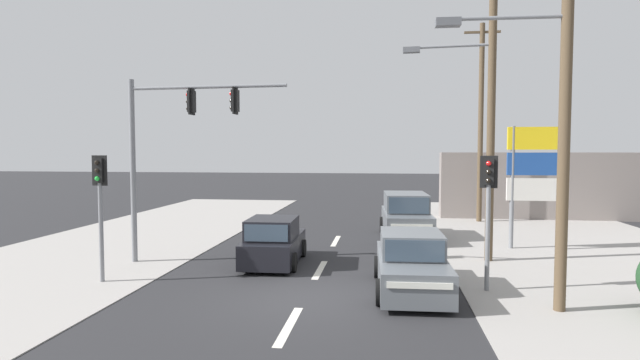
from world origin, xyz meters
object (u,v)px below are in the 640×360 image
Objects in this scene: utility_pole_background_right at (481,119)px; shopping_plaza_sign at (536,170)px; pedestal_signal_left_kerb at (100,196)px; hatchback_kerbside_parked at (274,243)px; traffic_signal_mast at (169,136)px; utility_pole_midground_right at (487,101)px; suv_oncoming_near at (406,217)px; sedan_receding_far at (411,265)px; utility_pole_foreground_right at (559,92)px; pedestal_signal_right_kerb at (488,200)px.

utility_pole_background_right reaches higher than shopping_plaza_sign.
pedestal_signal_left_kerb is (-12.71, -13.75, -2.91)m from utility_pole_background_right.
traffic_signal_mast is at bearing -173.22° from hatchback_kerbside_parked.
utility_pole_midground_right reaches higher than suv_oncoming_near.
pedestal_signal_left_kerb is at bearing -136.32° from suv_oncoming_near.
utility_pole_background_right is at bearing 72.87° from sedan_receding_far.
hatchback_kerbside_parked is at bearing 148.60° from sedan_receding_far.
utility_pole_background_right is 2.20× the size of suv_oncoming_near.
utility_pole_foreground_right is at bearing -4.91° from pedestal_signal_left_kerb.
sedan_receding_far is at bearing -173.20° from pedestal_signal_right_kerb.
pedestal_signal_left_kerb is (-11.70, 1.01, -2.58)m from utility_pole_foreground_right.
utility_pole_foreground_right is 0.93× the size of utility_pole_midground_right.
utility_pole_foreground_right is 1.54× the size of traffic_signal_mast.
shopping_plaza_sign is 5.45m from suv_oncoming_near.
pedestal_signal_left_kerb is at bearing -110.73° from traffic_signal_mast.
utility_pole_foreground_right is at bearing -84.05° from utility_pole_midground_right.
utility_pole_foreground_right is at bearing -17.89° from traffic_signal_mast.
shopping_plaza_sign reaches higher than pedestal_signal_right_kerb.
suv_oncoming_near is at bearing 102.84° from pedestal_signal_right_kerb.
traffic_signal_mast is at bearing 69.27° from pedestal_signal_left_kerb.
utility_pole_midground_right reaches higher than traffic_signal_mast.
utility_pole_foreground_right is 7.96m from shopping_plaza_sign.
utility_pole_foreground_right reaches higher than pedestal_signal_left_kerb.
utility_pole_background_right is 7.65m from shopping_plaza_sign.
utility_pole_midground_right is at bearing -59.58° from suv_oncoming_near.
shopping_plaza_sign is at bearing -84.39° from utility_pole_background_right.
traffic_signal_mast is (-11.77, -11.28, -1.18)m from utility_pole_background_right.
pedestal_signal_right_kerb is (9.58, -1.98, -1.73)m from traffic_signal_mast.
suv_oncoming_near is at bearing 50.79° from hatchback_kerbside_parked.
shopping_plaza_sign reaches higher than hatchback_kerbside_parked.
utility_pole_foreground_right reaches higher than sedan_receding_far.
utility_pole_foreground_right is at bearing -72.35° from suv_oncoming_near.
utility_pole_midground_right is 9.68m from utility_pole_background_right.
pedestal_signal_left_kerb is at bearing 175.09° from utility_pole_foreground_right.
sedan_receding_far is at bearing 158.25° from utility_pole_foreground_right.
sedan_receding_far is at bearing -107.13° from utility_pole_background_right.
shopping_plaza_sign is 10.11m from hatchback_kerbside_parked.
utility_pole_midground_right is 2.69× the size of hatchback_kerbside_parked.
utility_pole_midground_right is 3.99m from shopping_plaza_sign.
traffic_signal_mast reaches higher than sedan_receding_far.
pedestal_signal_right_kerb is (-1.18, 1.49, -2.58)m from utility_pole_foreground_right.
utility_pole_midground_right is at bearing 10.92° from hatchback_kerbside_parked.
shopping_plaza_sign is 1.25× the size of hatchback_kerbside_parked.
utility_pole_background_right is at bearing 43.77° from traffic_signal_mast.
utility_pole_midground_right is 2.16× the size of shopping_plaza_sign.
utility_pole_background_right reaches higher than suv_oncoming_near.
pedestal_signal_left_kerb is at bearing -146.12° from hatchback_kerbside_parked.
pedestal_signal_right_kerb is 2.62m from sedan_receding_far.
utility_pole_midground_right is at bearing 9.58° from traffic_signal_mast.
pedestal_signal_right_kerb reaches higher than sedan_receding_far.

